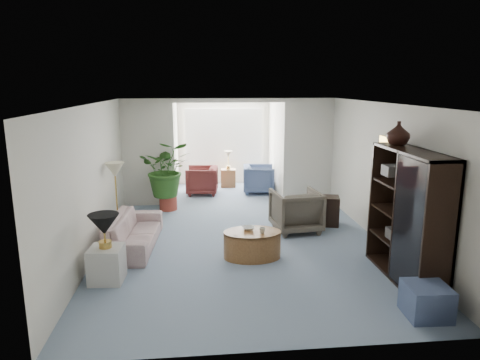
{
  "coord_description": "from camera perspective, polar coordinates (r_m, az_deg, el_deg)",
  "views": [
    {
      "loc": [
        -0.78,
        -7.1,
        2.81
      ],
      "look_at": [
        0.0,
        0.6,
        1.1
      ],
      "focal_mm": 32.44,
      "sensor_mm": 36.0,
      "label": 1
    }
  ],
  "objects": [
    {
      "name": "plant_pot",
      "position": [
        10.06,
        -9.42,
        -2.99
      ],
      "size": [
        0.4,
        0.4,
        0.32
      ],
      "primitive_type": "cylinder",
      "color": "#A33D2F",
      "rests_on": "ground"
    },
    {
      "name": "floor",
      "position": [
        7.68,
        0.46,
        -9.02
      ],
      "size": [
        6.0,
        6.0,
        0.0
      ],
      "primitive_type": "plane",
      "color": "#8699B0",
      "rests_on": "ground"
    },
    {
      "name": "coffee_cup",
      "position": [
        7.07,
        2.95,
        -6.65
      ],
      "size": [
        0.11,
        0.11,
        0.09
      ],
      "primitive_type": "imported",
      "rotation": [
        0.0,
        0.0,
        0.13
      ],
      "color": "beige",
      "rests_on": "coffee_table"
    },
    {
      "name": "window_blinds",
      "position": [
        12.36,
        -2.15,
        5.9
      ],
      "size": [
        2.2,
        0.02,
        1.5
      ],
      "primitive_type": "cube",
      "color": "white"
    },
    {
      "name": "sofa",
      "position": [
        7.89,
        -13.83,
        -6.61
      ],
      "size": [
        0.88,
        1.97,
        0.56
      ],
      "primitive_type": "imported",
      "rotation": [
        0.0,
        0.0,
        1.5
      ],
      "color": "beige",
      "rests_on": "ground"
    },
    {
      "name": "framed_picture",
      "position": [
        7.8,
        18.89,
        3.6
      ],
      "size": [
        0.04,
        0.5,
        0.4
      ],
      "primitive_type": "cube",
      "color": "#B5A690"
    },
    {
      "name": "end_table",
      "position": [
        6.69,
        -17.12,
        -10.55
      ],
      "size": [
        0.5,
        0.5,
        0.52
      ],
      "primitive_type": "cube",
      "rotation": [
        0.0,
        0.0,
        -0.07
      ],
      "color": "silver",
      "rests_on": "ground"
    },
    {
      "name": "coffee_table",
      "position": [
        7.24,
        1.62,
        -8.47
      ],
      "size": [
        1.06,
        1.06,
        0.45
      ],
      "primitive_type": "cylinder",
      "rotation": [
        0.0,
        0.0,
        0.13
      ],
      "color": "#976537",
      "rests_on": "ground"
    },
    {
      "name": "sunroom_table",
      "position": [
        12.13,
        -1.54,
        0.28
      ],
      "size": [
        0.44,
        0.36,
        0.5
      ],
      "primitive_type": "cube",
      "rotation": [
        0.0,
        0.0,
        -0.11
      ],
      "color": "#976537",
      "rests_on": "ground"
    },
    {
      "name": "cabinet_urn",
      "position": [
        6.93,
        20.1,
        5.78
      ],
      "size": [
        0.34,
        0.34,
        0.36
      ],
      "primitive_type": "imported",
      "color": "black",
      "rests_on": "entertainment_cabinet"
    },
    {
      "name": "sunroom_chair_blue",
      "position": [
        11.46,
        2.48,
        0.13
      ],
      "size": [
        0.88,
        0.86,
        0.73
      ],
      "primitive_type": "imported",
      "rotation": [
        0.0,
        0.0,
        1.46
      ],
      "color": "#495A7E",
      "rests_on": "ground"
    },
    {
      "name": "back_header",
      "position": [
        10.14,
        -1.4,
        10.42
      ],
      "size": [
        2.6,
        0.12,
        0.1
      ],
      "primitive_type": "cube",
      "color": "white",
      "rests_on": "back_pier_left"
    },
    {
      "name": "house_plant",
      "position": [
        9.88,
        -9.58,
        1.47
      ],
      "size": [
        1.14,
        0.99,
        1.27
      ],
      "primitive_type": "imported",
      "color": "#2C5B1F",
      "rests_on": "plant_pot"
    },
    {
      "name": "shelf_clutter",
      "position": [
        6.66,
        20.94,
        -4.36
      ],
      "size": [
        0.3,
        1.26,
        1.06
      ],
      "color": "#4E4C48",
      "rests_on": "entertainment_cabinet"
    },
    {
      "name": "ottoman",
      "position": [
        6.0,
        23.31,
        -14.38
      ],
      "size": [
        0.53,
        0.53,
        0.41
      ],
      "primitive_type": "cube",
      "rotation": [
        0.0,
        0.0,
        -0.05
      ],
      "color": "#495A7E",
      "rests_on": "ground"
    },
    {
      "name": "entertainment_cabinet",
      "position": [
        6.71,
        21.21,
        -4.43
      ],
      "size": [
        0.46,
        1.72,
        1.92
      ],
      "primitive_type": "cube",
      "color": "black",
      "rests_on": "ground"
    },
    {
      "name": "side_table_dark",
      "position": [
        9.02,
        11.27,
        -3.97
      ],
      "size": [
        0.57,
        0.5,
        0.59
      ],
      "primitive_type": "cube",
      "rotation": [
        0.0,
        0.0,
        -0.23
      ],
      "color": "black",
      "rests_on": "ground"
    },
    {
      "name": "coffee_bowl",
      "position": [
        7.24,
        1.14,
        -6.35
      ],
      "size": [
        0.23,
        0.23,
        0.05
      ],
      "primitive_type": "imported",
      "rotation": [
        0.0,
        0.0,
        0.13
      ],
      "color": "white",
      "rests_on": "coffee_table"
    },
    {
      "name": "back_pier_left",
      "position": [
        10.28,
        -12.0,
        3.46
      ],
      "size": [
        1.2,
        0.12,
        2.5
      ],
      "primitive_type": "cube",
      "color": "white",
      "rests_on": "ground"
    },
    {
      "name": "sunroom_chair_maroon",
      "position": [
        11.35,
        -5.04,
        -0.04
      ],
      "size": [
        0.88,
        0.86,
        0.73
      ],
      "primitive_type": "imported",
      "rotation": [
        0.0,
        0.0,
        -1.68
      ],
      "color": "#5D2520",
      "rests_on": "ground"
    },
    {
      "name": "back_pier_right",
      "position": [
        10.57,
        8.99,
        3.81
      ],
      "size": [
        1.2,
        0.12,
        2.5
      ],
      "primitive_type": "cube",
      "color": "white",
      "rests_on": "ground"
    },
    {
      "name": "sunroom_floor",
      "position": [
        11.57,
        -1.76,
        -1.6
      ],
      "size": [
        2.6,
        2.6,
        0.0
      ],
      "primitive_type": "plane",
      "color": "#8699B0",
      "rests_on": "ground"
    },
    {
      "name": "floor_lamp",
      "position": [
        8.42,
        -16.15,
        1.29
      ],
      "size": [
        0.36,
        0.36,
        0.28
      ],
      "primitive_type": "cone",
      "color": "#F1EBC0",
      "rests_on": "ground"
    },
    {
      "name": "window_pane",
      "position": [
        12.39,
        -2.16,
        5.91
      ],
      "size": [
        2.2,
        0.02,
        1.5
      ],
      "primitive_type": "cube",
      "color": "white"
    },
    {
      "name": "wingback_chair",
      "position": [
        8.53,
        7.37,
        -4.01
      ],
      "size": [
        0.97,
        0.99,
        0.82
      ],
      "primitive_type": "imported",
      "rotation": [
        0.0,
        0.0,
        3.26
      ],
      "color": "#5B5548",
      "rests_on": "ground"
    },
    {
      "name": "table_lamp",
      "position": [
        6.48,
        -17.47,
        -5.59
      ],
      "size": [
        0.44,
        0.44,
        0.3
      ],
      "primitive_type": "cone",
      "color": "black",
      "rests_on": "end_table"
    }
  ]
}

